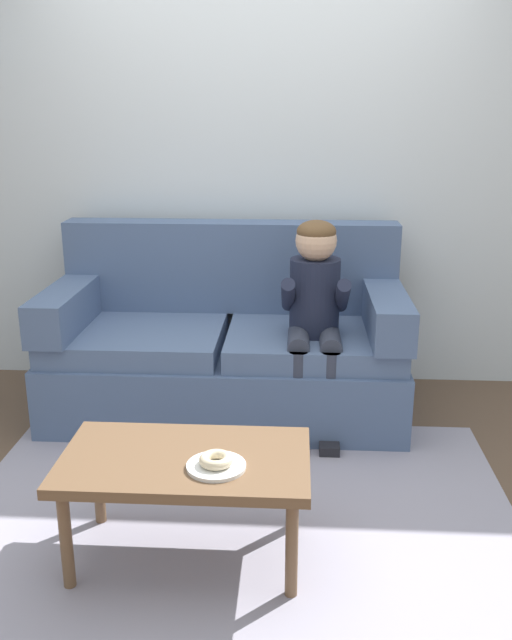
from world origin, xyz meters
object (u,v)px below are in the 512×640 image
object	(u,v)px
coffee_table	(185,468)
person_child	(315,306)
donut	(216,460)
couch	(227,348)

from	to	relation	value
coffee_table	person_child	bearing A→B (deg)	67.22
coffee_table	donut	size ratio (longest dim) A/B	7.54
couch	person_child	world-z (taller)	person_child
couch	person_child	xyz separation A→B (m)	(0.48, -0.21, 0.31)
person_child	donut	xyz separation A→B (m)	(-0.37, -1.24, -0.21)
couch	person_child	size ratio (longest dim) A/B	1.73
coffee_table	person_child	distance (m)	1.30
coffee_table	donut	world-z (taller)	donut
couch	donut	bearing A→B (deg)	-85.71
coffee_table	person_child	size ratio (longest dim) A/B	0.82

